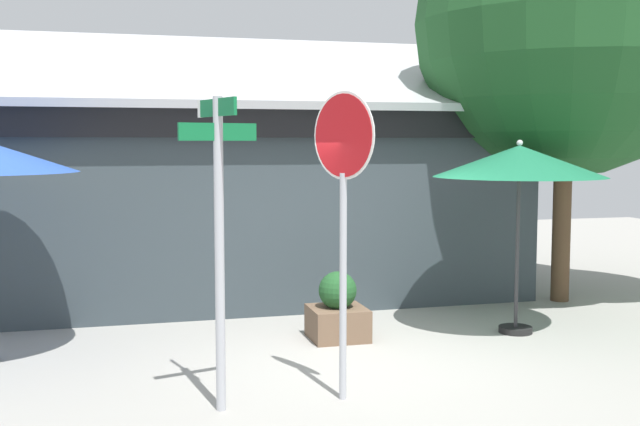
{
  "coord_description": "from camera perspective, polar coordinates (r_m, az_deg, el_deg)",
  "views": [
    {
      "loc": [
        -2.71,
        -8.33,
        2.5
      ],
      "look_at": [
        -0.17,
        1.2,
        1.6
      ],
      "focal_mm": 43.47,
      "sensor_mm": 36.0,
      "label": 1
    }
  ],
  "objects": [
    {
      "name": "ground_plane",
      "position": [
        9.13,
        3.04,
        -11.02
      ],
      "size": [
        28.0,
        28.0,
        0.1
      ],
      "primitive_type": "cube",
      "color": "#9E9B93"
    },
    {
      "name": "cafe_building",
      "position": [
        13.06,
        -5.46,
        1.56
      ],
      "size": [
        9.02,
        4.72,
        4.51
      ],
      "color": "#333D42",
      "rests_on": "ground"
    },
    {
      "name": "street_sign_post",
      "position": [
        7.16,
        -7.45,
        -0.73
      ],
      "size": [
        0.74,
        0.8,
        2.92
      ],
      "color": "#A8AAB2",
      "rests_on": "ground"
    },
    {
      "name": "stop_sign",
      "position": [
        7.39,
        1.73,
        2.21
      ],
      "size": [
        0.38,
        0.76,
        2.99
      ],
      "color": "#A8AAB2",
      "rests_on": "ground"
    },
    {
      "name": "patio_umbrella_forest_green_center",
      "position": [
        10.35,
        14.46,
        3.61
      ],
      "size": [
        2.23,
        2.23,
        2.53
      ],
      "color": "black",
      "rests_on": "ground"
    },
    {
      "name": "shade_tree",
      "position": [
        12.85,
        19.17,
        12.54
      ],
      "size": [
        5.19,
        4.7,
        6.66
      ],
      "color": "brown",
      "rests_on": "ground"
    },
    {
      "name": "sidewalk_planter",
      "position": [
        9.93,
        1.3,
        -7.25
      ],
      "size": [
        0.7,
        0.7,
        0.87
      ],
      "color": "brown",
      "rests_on": "ground"
    }
  ]
}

